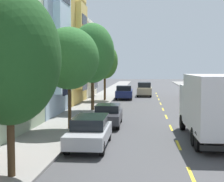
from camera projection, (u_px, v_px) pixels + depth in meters
ground_plane at (161, 106)px, 35.38m from camera, size 160.00×160.00×0.00m
sidewalk_left at (91, 106)px, 34.07m from camera, size 3.20×120.00×0.14m
lane_centerline_dashes at (164, 113)px, 29.92m from camera, size 0.14×47.20×0.01m
townhouse_fourth_mustard at (20, 51)px, 37.17m from camera, size 13.98×8.40×11.90m
townhouse_fifth_cream at (55, 61)px, 45.63m from camera, size 10.74×8.40×9.98m
street_tree_nearest at (9, 57)px, 11.80m from camera, size 3.59×3.59×6.56m
street_tree_second at (69, 58)px, 21.14m from camera, size 3.70×3.70×6.31m
street_tree_third at (92, 53)px, 30.44m from camera, size 3.95×3.95×7.75m
street_tree_farthest at (105, 61)px, 39.83m from camera, size 3.07×3.07×6.61m
delivery_box_truck at (211, 104)px, 18.32m from camera, size 2.58×7.79×3.57m
parked_hatchback_burgundy at (190, 91)px, 46.40m from camera, size 1.78×4.02×1.50m
parked_pickup_navy at (124, 92)px, 42.76m from camera, size 2.13×5.35×1.73m
parked_sedan_charcoal at (108, 115)px, 23.35m from camera, size 1.88×4.53×1.43m
parked_wagon_silver at (90, 131)px, 17.10m from camera, size 1.87×4.72×1.50m
parked_hatchback_red at (195, 94)px, 40.87m from camera, size 1.80×4.03×1.50m
parked_pickup_black at (219, 105)px, 28.54m from camera, size 2.11×5.34×1.73m
moving_champagne_sedan at (144, 89)px, 47.02m from camera, size 1.95×4.80×1.93m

